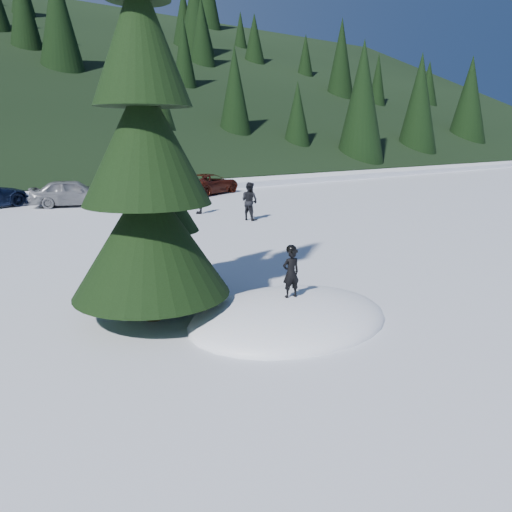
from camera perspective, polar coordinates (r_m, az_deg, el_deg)
ground at (r=10.52m, az=3.81°, el=-7.27°), size 200.00×200.00×0.00m
snow_mound at (r=10.52m, az=3.81°, el=-7.27°), size 4.48×3.52×0.96m
spruce_tall at (r=10.11m, az=-12.49°, el=10.89°), size 3.20×3.20×8.60m
spruce_short at (r=11.92m, az=-10.80°, el=5.45°), size 2.20×2.20×5.37m
child_skier at (r=10.26m, az=4.01°, el=-1.94°), size 0.42×0.33×1.04m
adult_0 at (r=22.66m, az=-0.75°, el=6.28°), size 0.83×0.96×1.72m
adult_1 at (r=24.71m, az=-6.46°, el=6.59°), size 0.85×0.93×1.53m
car_4 at (r=28.92m, az=-20.23°, el=6.80°), size 4.66×3.37×1.47m
car_5 at (r=31.39m, az=-13.84°, el=7.57°), size 4.12×1.72×1.32m
car_6 at (r=33.26m, az=-5.44°, el=8.22°), size 5.23×3.75×1.32m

